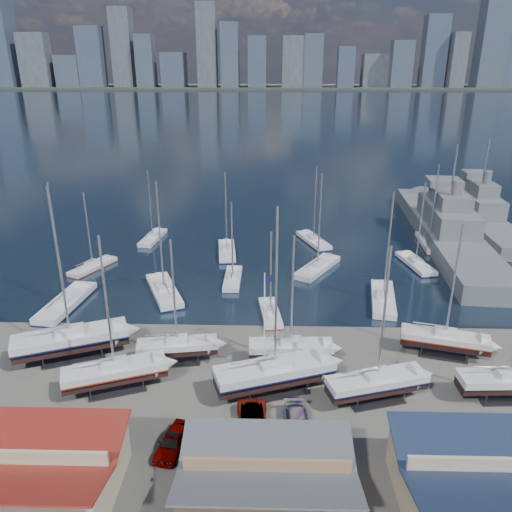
{
  "coord_description": "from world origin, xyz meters",
  "views": [
    {
      "loc": [
        -0.04,
        -53.0,
        29.78
      ],
      "look_at": [
        -1.68,
        8.0,
        5.92
      ],
      "focal_mm": 35.0,
      "sensor_mm": 36.0,
      "label": 1
    }
  ],
  "objects_px": {
    "car_a": "(173,441)",
    "flagpole": "(265,319)",
    "naval_ship_west": "(477,215)",
    "naval_ship_east": "(445,231)",
    "sailboat_cradle_0": "(71,339)"
  },
  "relations": [
    {
      "from": "car_a",
      "to": "flagpole",
      "type": "bearing_deg",
      "value": 67.42
    },
    {
      "from": "naval_ship_west",
      "to": "naval_ship_east",
      "type": "bearing_deg",
      "value": 139.75
    },
    {
      "from": "car_a",
      "to": "flagpole",
      "type": "height_order",
      "value": "flagpole"
    },
    {
      "from": "naval_ship_east",
      "to": "car_a",
      "type": "distance_m",
      "value": 65.56
    },
    {
      "from": "sailboat_cradle_0",
      "to": "car_a",
      "type": "bearing_deg",
      "value": -67.21
    },
    {
      "from": "naval_ship_west",
      "to": "flagpole",
      "type": "bearing_deg",
      "value": 144.03
    },
    {
      "from": "sailboat_cradle_0",
      "to": "naval_ship_east",
      "type": "relative_size",
      "value": 0.36
    },
    {
      "from": "naval_ship_west",
      "to": "flagpole",
      "type": "height_order",
      "value": "naval_ship_west"
    },
    {
      "from": "sailboat_cradle_0",
      "to": "naval_ship_west",
      "type": "xyz_separation_m",
      "value": [
        61.87,
        49.87,
        -0.55
      ]
    },
    {
      "from": "car_a",
      "to": "sailboat_cradle_0",
      "type": "bearing_deg",
      "value": 147.32
    },
    {
      "from": "car_a",
      "to": "naval_ship_west",
      "type": "bearing_deg",
      "value": 64.92
    },
    {
      "from": "sailboat_cradle_0",
      "to": "flagpole",
      "type": "height_order",
      "value": "sailboat_cradle_0"
    },
    {
      "from": "naval_ship_east",
      "to": "flagpole",
      "type": "xyz_separation_m",
      "value": [
        -31.61,
        -42.13,
        4.84
      ]
    },
    {
      "from": "sailboat_cradle_0",
      "to": "naval_ship_west",
      "type": "distance_m",
      "value": 79.47
    },
    {
      "from": "sailboat_cradle_0",
      "to": "naval_ship_west",
      "type": "bearing_deg",
      "value": 16.81
    }
  ]
}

